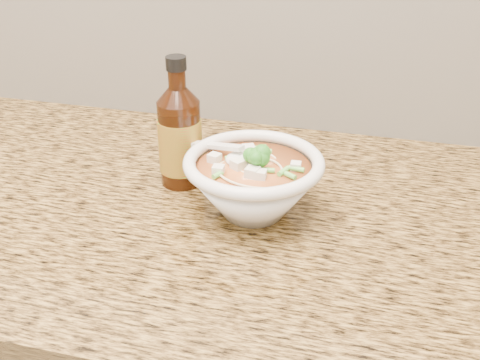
# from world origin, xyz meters

# --- Properties ---
(counter_slab) EXTENTS (4.00, 0.68, 0.04)m
(counter_slab) POSITION_xyz_m (0.00, 1.68, 0.88)
(counter_slab) COLOR olive
(counter_slab) RESTS_ON cabinet
(soup_bowl) EXTENTS (0.22, 0.20, 0.11)m
(soup_bowl) POSITION_xyz_m (0.24, 1.66, 0.95)
(soup_bowl) COLOR white
(soup_bowl) RESTS_ON counter_slab
(hot_sauce_bottle) EXTENTS (0.08, 0.08, 0.21)m
(hot_sauce_bottle) POSITION_xyz_m (0.10, 1.72, 0.98)
(hot_sauce_bottle) COLOR #3F1B08
(hot_sauce_bottle) RESTS_ON counter_slab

